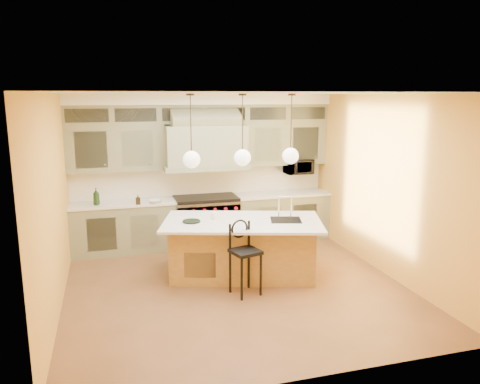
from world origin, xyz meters
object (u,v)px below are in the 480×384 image
object	(u,v)px
range	(206,221)
counter_stool	(244,253)
microwave	(298,167)
kitchen_island	(243,247)

from	to	relation	value
range	counter_stool	bearing A→B (deg)	-88.50
range	microwave	distance (m)	2.18
counter_stool	range	bearing A→B (deg)	75.90
counter_stool	microwave	world-z (taller)	microwave
range	kitchen_island	bearing A→B (deg)	-81.71
kitchen_island	microwave	size ratio (longest dim) A/B	5.09
range	kitchen_island	distance (m)	1.72
range	kitchen_island	world-z (taller)	kitchen_island
range	counter_stool	world-z (taller)	counter_stool
range	kitchen_island	xyz separation A→B (m)	(0.25, -1.70, -0.01)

